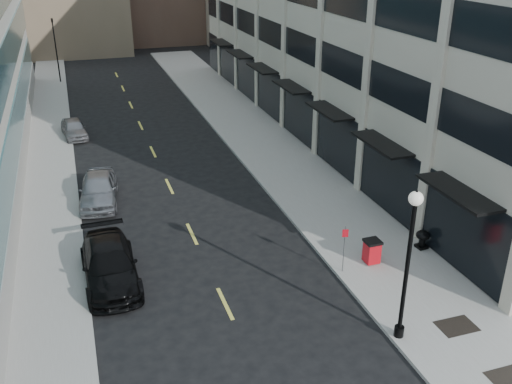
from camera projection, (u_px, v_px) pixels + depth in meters
sidewalk_right at (291, 170)px, 34.77m from camera, size 5.00×80.00×0.15m
sidewalk_left at (50, 200)px, 30.77m from camera, size 3.00×80.00×0.15m
building_right at (383, 0)px, 39.84m from camera, size 15.30×46.50×18.25m
grate_mid at (510, 378)px, 18.33m from camera, size 1.40×1.00×0.01m
grate_far at (457, 326)px, 20.75m from camera, size 1.40×1.00×0.01m
road_centerline at (180, 208)px, 30.06m from camera, size 0.15×68.20×0.01m
traffic_signal at (52, 22)px, 52.96m from camera, size 0.66×0.66×6.98m
car_black_pickup at (110, 264)px, 23.45m from camera, size 2.27×5.39×1.55m
car_silver_sedan at (99, 189)px, 30.34m from camera, size 2.45×4.94×1.62m
car_grey_sedan at (74, 128)px, 40.30m from camera, size 1.96×3.98×1.30m
trash_bin at (372, 251)px, 24.56m from camera, size 0.68×0.76×1.09m
lamppost at (409, 253)px, 18.87m from camera, size 0.48×0.48×5.76m
sign_post at (345, 242)px, 23.57m from camera, size 0.25×0.10×2.15m
urn_planter at (423, 237)px, 25.75m from camera, size 0.62×0.62×0.86m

